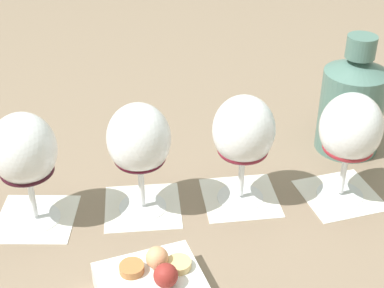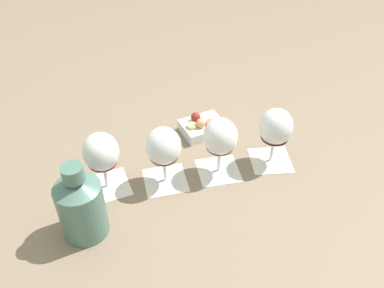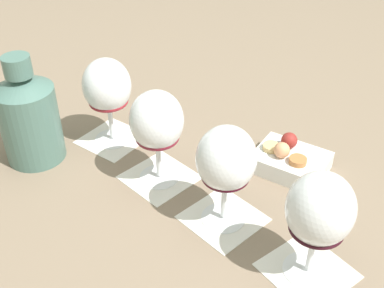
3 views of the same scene
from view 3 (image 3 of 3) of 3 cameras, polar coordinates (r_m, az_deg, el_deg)
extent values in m
plane|color=#7F6B56|center=(0.85, -0.17, -6.10)|extent=(8.00, 8.00, 0.00)
cube|color=silver|center=(1.00, -9.34, 0.60)|extent=(0.14, 0.14, 0.00)
cube|color=silver|center=(0.89, -3.88, -3.92)|extent=(0.15, 0.15, 0.00)
cube|color=silver|center=(0.81, 3.71, -8.74)|extent=(0.15, 0.15, 0.00)
cube|color=silver|center=(0.75, 13.51, -14.36)|extent=(0.16, 0.16, 0.00)
cylinder|color=white|center=(1.00, -9.36, 0.78)|extent=(0.07, 0.07, 0.01)
cylinder|color=white|center=(0.98, -9.58, 2.64)|extent=(0.01, 0.01, 0.07)
ellipsoid|color=white|center=(0.94, -10.07, 6.86)|extent=(0.09, 0.09, 0.11)
ellipsoid|color=maroon|center=(0.95, -9.85, 5.02)|extent=(0.08, 0.08, 0.03)
cylinder|color=white|center=(0.89, -3.89, -3.74)|extent=(0.07, 0.07, 0.01)
cylinder|color=white|center=(0.87, -3.99, -1.76)|extent=(0.01, 0.01, 0.07)
ellipsoid|color=white|center=(0.82, -4.22, 2.82)|extent=(0.09, 0.09, 0.11)
ellipsoid|color=maroon|center=(0.84, -4.12, 0.84)|extent=(0.08, 0.08, 0.03)
cylinder|color=white|center=(0.81, 3.72, -8.55)|extent=(0.07, 0.07, 0.01)
cylinder|color=white|center=(0.78, 3.82, -6.52)|extent=(0.01, 0.01, 0.07)
ellipsoid|color=white|center=(0.73, 4.07, -1.73)|extent=(0.09, 0.09, 0.11)
ellipsoid|color=#400817|center=(0.75, 3.97, -3.71)|extent=(0.08, 0.08, 0.03)
cylinder|color=white|center=(0.75, 13.55, -14.18)|extent=(0.07, 0.07, 0.01)
cylinder|color=white|center=(0.72, 13.97, -12.19)|extent=(0.01, 0.01, 0.07)
ellipsoid|color=white|center=(0.67, 14.97, -7.41)|extent=(0.09, 0.09, 0.11)
ellipsoid|color=black|center=(0.69, 14.50, -9.67)|extent=(0.08, 0.08, 0.02)
cylinder|color=#4C7066|center=(0.95, -18.74, 2.12)|extent=(0.11, 0.11, 0.15)
cone|color=#4C7066|center=(0.90, -19.78, 6.74)|extent=(0.11, 0.11, 0.03)
cylinder|color=#4C7066|center=(0.89, -20.19, 8.53)|extent=(0.05, 0.05, 0.04)
cube|color=white|center=(0.92, 11.60, -2.14)|extent=(0.15, 0.12, 0.03)
sphere|color=tan|center=(0.89, 10.60, -0.71)|extent=(0.03, 0.03, 0.03)
sphere|color=maroon|center=(0.92, 11.45, 0.41)|extent=(0.03, 0.03, 0.03)
cylinder|color=#DBB775|center=(0.91, 9.38, -0.36)|extent=(0.03, 0.03, 0.01)
cylinder|color=#B2703D|center=(0.89, 12.44, -1.95)|extent=(0.03, 0.03, 0.01)
camera|label=1|loc=(1.22, 33.46, 30.88)|focal=55.00mm
camera|label=2|loc=(0.77, -87.99, 23.94)|focal=38.00mm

